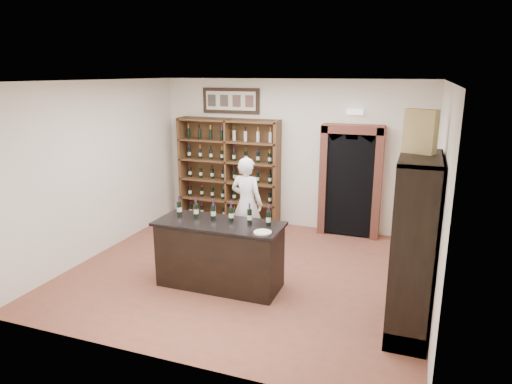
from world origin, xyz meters
TOP-DOWN VIEW (x-y plane):
  - floor at (0.00, 0.00)m, footprint 5.50×5.50m
  - ceiling at (0.00, 0.00)m, footprint 5.50×5.50m
  - wall_back at (0.00, 2.50)m, footprint 5.50×0.04m
  - wall_left at (-2.75, 0.00)m, footprint 0.04×5.00m
  - wall_right at (2.75, 0.00)m, footprint 0.04×5.00m
  - wine_shelf at (-1.30, 2.33)m, footprint 2.20×0.38m
  - framed_picture at (-1.30, 2.47)m, footprint 1.25×0.04m
  - arched_doorway at (1.25, 2.33)m, footprint 1.17×0.35m
  - emergency_light at (1.25, 2.42)m, footprint 0.30×0.10m
  - tasting_counter at (-0.20, -0.60)m, footprint 1.88×0.78m
  - counter_bottle_0 at (-0.92, -0.48)m, footprint 0.07×0.07m
  - counter_bottle_1 at (-0.63, -0.48)m, footprint 0.07×0.07m
  - counter_bottle_2 at (-0.34, -0.48)m, footprint 0.07×0.07m
  - counter_bottle_3 at (-0.06, -0.48)m, footprint 0.07×0.07m
  - counter_bottle_4 at (0.23, -0.48)m, footprint 0.07×0.07m
  - counter_bottle_5 at (0.52, -0.48)m, footprint 0.07×0.07m
  - side_cabinet at (2.52, -0.90)m, footprint 0.48×1.20m
  - shopkeeper at (-0.38, 0.98)m, footprint 0.66×0.49m
  - plate at (0.55, -0.81)m, footprint 0.25×0.25m
  - wine_crate at (2.45, -0.73)m, footprint 0.39×0.28m

SIDE VIEW (x-z plane):
  - floor at x=0.00m, z-range 0.00..0.00m
  - tasting_counter at x=-0.20m, z-range -0.01..0.99m
  - side_cabinet at x=2.52m, z-range -0.35..1.85m
  - shopkeeper at x=-0.38m, z-range 0.00..1.68m
  - plate at x=0.55m, z-range 1.00..1.02m
  - wine_shelf at x=-1.30m, z-range 0.00..2.20m
  - counter_bottle_0 at x=-0.92m, z-range 0.96..1.26m
  - counter_bottle_1 at x=-0.63m, z-range 0.96..1.26m
  - counter_bottle_2 at x=-0.34m, z-range 0.96..1.26m
  - counter_bottle_3 at x=-0.06m, z-range 0.96..1.26m
  - counter_bottle_4 at x=0.23m, z-range 0.96..1.26m
  - counter_bottle_5 at x=0.52m, z-range 0.96..1.26m
  - arched_doorway at x=1.25m, z-range 0.05..2.22m
  - wall_back at x=0.00m, z-range 0.00..3.00m
  - wall_left at x=-2.75m, z-range 0.00..3.00m
  - wall_right at x=2.75m, z-range 0.00..3.00m
  - emergency_light at x=1.25m, z-range 2.35..2.45m
  - wine_crate at x=2.45m, z-range 2.20..2.71m
  - framed_picture at x=-1.30m, z-range 2.29..2.81m
  - ceiling at x=0.00m, z-range 3.00..3.00m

